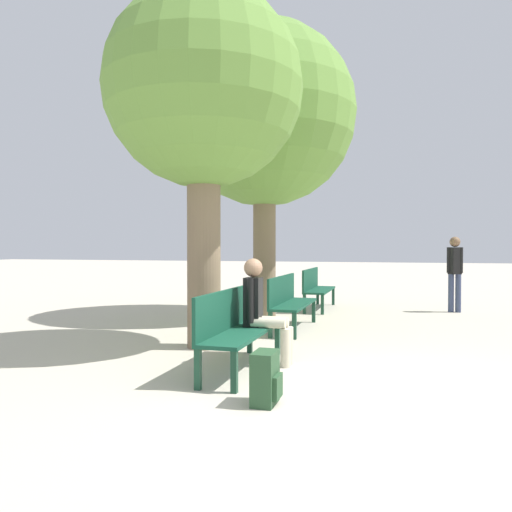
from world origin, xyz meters
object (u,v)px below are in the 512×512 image
object	(u,v)px
bench_row_0	(235,324)
pedestrian_near	(455,269)
bench_row_2	(316,286)
tree_row_1	(264,117)
tree_row_0	(204,92)
backpack	(266,378)
bench_row_1	(288,298)
person_seated	(262,308)

from	to	relation	value
bench_row_0	pedestrian_near	distance (m)	6.61
bench_row_0	bench_row_2	xyz separation A→B (m)	(0.00, 5.66, 0.00)
tree_row_1	bench_row_0	bearing A→B (deg)	-79.34
tree_row_0	backpack	distance (m)	4.17
bench_row_1	backpack	size ratio (longest dim) A/B	3.95
person_seated	backpack	world-z (taller)	person_seated
backpack	pedestrian_near	xyz separation A→B (m)	(2.26, 7.04, 0.69)
bench_row_0	bench_row_1	xyz separation A→B (m)	(0.00, 2.83, 0.00)
tree_row_0	pedestrian_near	size ratio (longest dim) A/B	3.08
backpack	pedestrian_near	world-z (taller)	pedestrian_near
bench_row_0	person_seated	world-z (taller)	person_seated
person_seated	backpack	distance (m)	1.56
tree_row_0	pedestrian_near	xyz separation A→B (m)	(3.71, 4.88, -2.58)
bench_row_2	tree_row_0	world-z (taller)	tree_row_0
bench_row_2	tree_row_1	world-z (taller)	tree_row_1
backpack	bench_row_0	bearing A→B (deg)	120.39
bench_row_0	tree_row_0	xyz separation A→B (m)	(-0.80, 1.04, 2.97)
bench_row_1	tree_row_0	size ratio (longest dim) A/B	0.37
tree_row_0	tree_row_1	distance (m)	3.23
backpack	person_seated	bearing A→B (deg)	106.37
tree_row_0	tree_row_1	size ratio (longest dim) A/B	0.85
bench_row_0	bench_row_2	bearing A→B (deg)	90.00
bench_row_0	tree_row_0	size ratio (longest dim) A/B	0.37
backpack	bench_row_1	bearing A→B (deg)	99.41
person_seated	bench_row_2	bearing A→B (deg)	92.49
tree_row_0	pedestrian_near	distance (m)	6.65
bench_row_1	bench_row_2	distance (m)	2.83
tree_row_0	tree_row_1	xyz separation A→B (m)	(0.00, 3.20, 0.47)
bench_row_1	backpack	world-z (taller)	bench_row_1
bench_row_1	person_seated	world-z (taller)	person_seated
tree_row_0	backpack	world-z (taller)	tree_row_0
bench_row_1	bench_row_0	bearing A→B (deg)	-90.00
bench_row_2	person_seated	size ratio (longest dim) A/B	1.47
bench_row_2	person_seated	distance (m)	5.34
bench_row_1	tree_row_1	xyz separation A→B (m)	(-0.80, 1.42, 3.44)
bench_row_1	bench_row_2	bearing A→B (deg)	90.00
backpack	pedestrian_near	size ratio (longest dim) A/B	0.29
backpack	pedestrian_near	distance (m)	7.42
bench_row_1	tree_row_0	xyz separation A→B (m)	(-0.80, -1.78, 2.97)
bench_row_2	backpack	bearing A→B (deg)	-84.49
tree_row_0	pedestrian_near	world-z (taller)	tree_row_0
bench_row_0	tree_row_0	distance (m)	3.25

